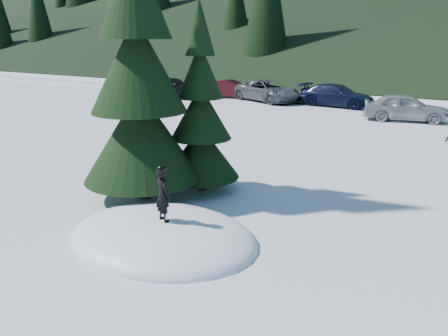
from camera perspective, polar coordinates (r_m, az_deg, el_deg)
The scene contains 10 objects.
ground at distance 9.97m, azimuth -7.98°, elevation -9.10°, with size 200.00×200.00×0.00m, color white.
snow_mound at distance 9.97m, azimuth -7.98°, elevation -9.10°, with size 4.48×3.52×0.96m, color white.
spruce_tall at distance 11.86m, azimuth -11.18°, elevation 11.53°, with size 3.20×3.20×8.60m.
spruce_short at distance 12.46m, azimuth -3.05°, elevation 6.39°, with size 2.20×2.20×5.37m.
child_skier at distance 9.46m, azimuth -8.01°, elevation -3.47°, with size 0.43×0.29×1.19m, color black.
car_0 at distance 36.89m, azimuth -6.62°, elevation 10.72°, with size 1.56×3.88×1.32m, color black.
car_1 at distance 33.69m, azimuth 0.97°, elevation 10.29°, with size 1.40×4.02×1.33m, color #34090D.
car_2 at distance 31.78m, azimuth 5.77°, elevation 10.00°, with size 2.49×5.39×1.50m, color #4B4F53.
car_3 at distance 30.15m, azimuth 14.51°, elevation 9.17°, with size 2.02×4.98×1.45m, color black.
car_4 at distance 25.83m, azimuth 22.63°, elevation 7.33°, with size 1.75×4.34×1.48m, color gray.
Camera 1 is at (5.95, -6.77, 4.27)m, focal length 35.00 mm.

